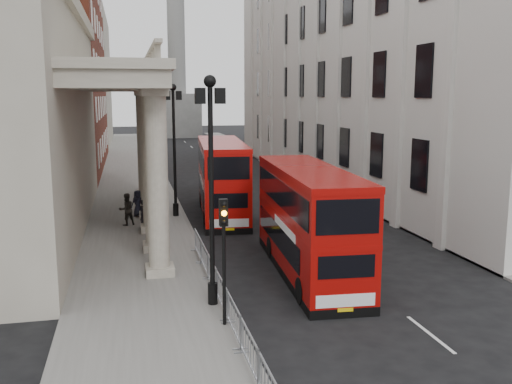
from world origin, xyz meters
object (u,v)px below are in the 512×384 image
lamp_post_north (159,127)px  pedestrian_a (144,214)px  bus_far (222,177)px  pedestrian_c (138,203)px  monument_column (176,49)px  lamp_post_mid (174,141)px  bus_near (309,219)px  traffic_light (224,238)px  pedestrian_b (126,209)px  lamp_post_south (211,176)px

lamp_post_north → pedestrian_a: 19.70m
bus_far → pedestrian_c: (-5.40, 0.22, -1.55)m
monument_column → pedestrian_c: size_ratio=32.40×
lamp_post_mid → bus_near: 13.87m
monument_column → lamp_post_mid: (-6.60, -72.00, -11.07)m
traffic_light → bus_far: 18.44m
monument_column → lamp_post_mid: size_ratio=6.51×
monument_column → lamp_post_mid: 73.14m
bus_far → pedestrian_b: bus_far is taller
monument_column → traffic_light: 91.17m
bus_near → pedestrian_c: bus_near is taller
traffic_light → pedestrian_c: 18.70m
bus_near → pedestrian_c: size_ratio=6.53×
pedestrian_b → monument_column: bearing=-121.8°
lamp_post_south → pedestrian_b: bearing=102.4°
lamp_post_north → pedestrian_c: (-2.37, -15.61, -3.95)m
lamp_post_north → bus_far: 16.29m
lamp_post_south → pedestrian_c: lamp_post_south is taller
lamp_post_south → traffic_light: bearing=-87.2°
lamp_post_north → pedestrian_b: size_ratio=4.33×
traffic_light → lamp_post_mid: bearing=90.3°
lamp_post_north → bus_near: 29.30m
lamp_post_south → bus_near: (4.71, 3.19, -2.48)m
lamp_post_north → bus_far: (3.03, -15.82, -2.40)m
lamp_post_north → pedestrian_a: (-2.07, -19.18, -3.95)m
traffic_light → lamp_post_north: bearing=90.2°
lamp_post_north → bus_near: bearing=-80.7°
lamp_post_north → bus_far: size_ratio=0.73×
lamp_post_mid → pedestrian_c: (-2.37, 0.39, -3.95)m
lamp_post_south → pedestrian_c: bearing=98.2°
monument_column → bus_far: (-3.57, -71.82, -13.47)m
pedestrian_c → bus_far: bearing=25.9°
lamp_post_south → bus_far: size_ratio=0.73×
lamp_post_mid → pedestrian_b: (-3.07, -2.10, -3.83)m
monument_column → lamp_post_mid: monument_column is taller
lamp_post_south → pedestrian_a: bearing=99.2°
bus_far → pedestrian_c: size_ratio=6.77×
lamp_post_south → traffic_light: (0.10, -2.02, -1.80)m
traffic_light → pedestrian_b: 16.36m
bus_near → pedestrian_a: bearing=128.9°
lamp_post_north → lamp_post_mid: bearing=-90.0°
pedestrian_c → pedestrian_a: bearing=-57.0°
lamp_post_south → bus_near: 6.21m
bus_near → bus_far: size_ratio=0.96×
lamp_post_mid → lamp_post_north: same height
pedestrian_c → lamp_post_north: bearing=109.6°
lamp_post_north → traffic_light: (0.10, -34.02, -1.80)m
pedestrian_b → pedestrian_c: bearing=-130.1°
bus_near → lamp_post_mid: bearing=114.0°
bus_far → lamp_post_mid: bearing=-171.3°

